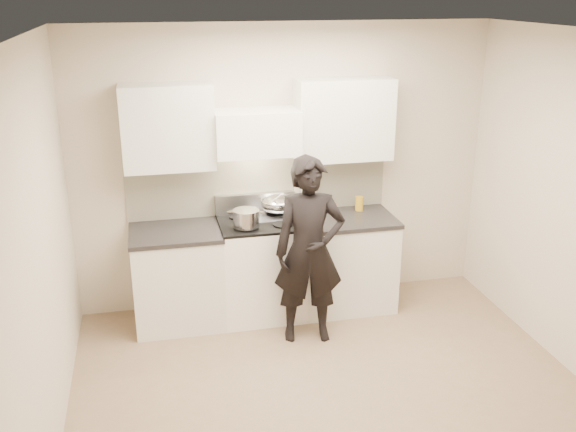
{
  "coord_description": "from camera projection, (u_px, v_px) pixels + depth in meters",
  "views": [
    {
      "loc": [
        -1.26,
        -4.05,
        2.99
      ],
      "look_at": [
        -0.12,
        1.05,
        1.11
      ],
      "focal_mm": 40.0,
      "sensor_mm": 36.0,
      "label": 1
    }
  ],
  "objects": [
    {
      "name": "utensil_crock",
      "position": [
        303.0,
        203.0,
        6.21
      ],
      "size": [
        0.11,
        0.11,
        0.29
      ],
      "color": "#AAAAAA",
      "rests_on": "counter_right"
    },
    {
      "name": "counter_left",
      "position": [
        178.0,
        277.0,
        5.92
      ],
      "size": [
        0.82,
        0.67,
        0.92
      ],
      "color": "silver",
      "rests_on": "ground"
    },
    {
      "name": "room_shell",
      "position": [
        316.0,
        184.0,
        4.78
      ],
      "size": [
        4.04,
        3.54,
        2.7
      ],
      "color": "beige",
      "rests_on": "ground"
    },
    {
      "name": "counter_right",
      "position": [
        345.0,
        261.0,
        6.25
      ],
      "size": [
        0.92,
        0.67,
        0.92
      ],
      "color": "silver",
      "rests_on": "ground"
    },
    {
      "name": "wok",
      "position": [
        278.0,
        204.0,
        6.06
      ],
      "size": [
        0.34,
        0.41,
        0.27
      ],
      "color": "#B0B0B5",
      "rests_on": "stove"
    },
    {
      "name": "spice_jar",
      "position": [
        334.0,
        207.0,
        6.24
      ],
      "size": [
        0.04,
        0.04,
        0.08
      ],
      "color": "#BF5528",
      "rests_on": "counter_right"
    },
    {
      "name": "stove",
      "position": [
        261.0,
        268.0,
        6.08
      ],
      "size": [
        0.76,
        0.65,
        0.96
      ],
      "color": "white",
      "rests_on": "ground"
    },
    {
      "name": "person",
      "position": [
        309.0,
        251.0,
        5.53
      ],
      "size": [
        0.66,
        0.48,
        1.67
      ],
      "primitive_type": "imported",
      "rotation": [
        0.0,
        0.0,
        -0.13
      ],
      "color": "black",
      "rests_on": "ground"
    },
    {
      "name": "stock_pot",
      "position": [
        246.0,
        218.0,
        5.72
      ],
      "size": [
        0.33,
        0.29,
        0.16
      ],
      "color": "#B0B0B5",
      "rests_on": "stove"
    },
    {
      "name": "oil_glass",
      "position": [
        359.0,
        203.0,
        6.26
      ],
      "size": [
        0.08,
        0.08,
        0.14
      ],
      "color": "gold",
      "rests_on": "counter_right"
    },
    {
      "name": "ground_plane",
      "position": [
        332.0,
        394.0,
        4.99
      ],
      "size": [
        4.0,
        4.0,
        0.0
      ],
      "primitive_type": "plane",
      "color": "#866C53"
    }
  ]
}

